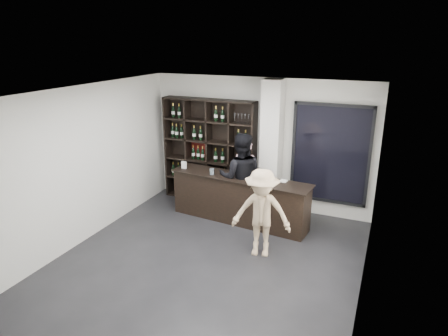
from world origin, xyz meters
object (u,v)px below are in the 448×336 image
at_px(wine_shelf, 209,151).
at_px(customer, 261,213).
at_px(tasting_counter, 239,199).
at_px(taster_pink, 245,176).
at_px(taster_black, 241,177).

xyz_separation_m(wine_shelf, customer, (1.90, -1.93, -0.40)).
bearing_deg(tasting_counter, wine_shelf, 148.30).
bearing_deg(taster_pink, wine_shelf, -18.45).
xyz_separation_m(tasting_counter, taster_black, (-0.02, 0.10, 0.45)).
bearing_deg(taster_black, taster_pink, -100.37).
bearing_deg(customer, taster_pink, 109.29).
bearing_deg(taster_black, tasting_counter, 81.91).
bearing_deg(taster_black, wine_shelf, -51.57).
relative_size(tasting_counter, taster_black, 1.59).
relative_size(taster_pink, customer, 1.04).
distance_m(wine_shelf, taster_black, 1.30).
xyz_separation_m(taster_pink, taster_black, (0.05, -0.41, 0.11)).
bearing_deg(taster_pink, taster_black, 95.45).
bearing_deg(taster_black, customer, 107.66).
distance_m(wine_shelf, taster_pink, 1.11).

